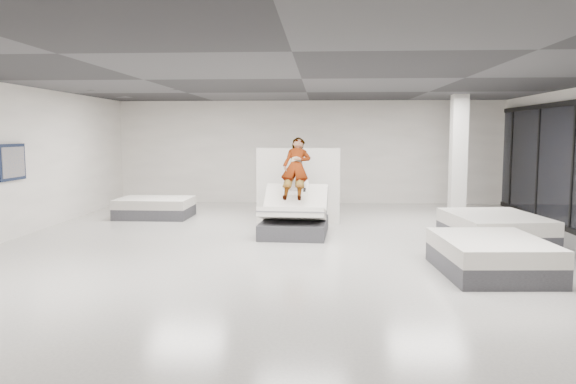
% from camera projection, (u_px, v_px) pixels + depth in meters
% --- Properties ---
extents(room, '(14.00, 14.04, 3.20)m').
position_uv_depth(room, '(301.00, 165.00, 10.61)').
color(room, beige).
rests_on(room, ground).
extents(hero_bed, '(1.49, 1.91, 1.16)m').
position_uv_depth(hero_bed, '(294.00, 219.00, 12.10)').
color(hero_bed, '#3E3E44').
rests_on(hero_bed, floor).
extents(person, '(0.69, 1.55, 1.39)m').
position_uv_depth(person, '(296.00, 179.00, 12.33)').
color(person, slate).
rests_on(person, hero_bed).
extents(remote, '(0.06, 0.14, 0.08)m').
position_uv_depth(remote, '(305.00, 190.00, 11.98)').
color(remote, black).
rests_on(remote, person).
extents(divider_panel, '(2.01, 0.09, 1.83)m').
position_uv_depth(divider_panel, '(298.00, 186.00, 13.57)').
color(divider_panel, white).
rests_on(divider_panel, floor).
extents(flat_bed_right_far, '(1.87, 2.34, 0.59)m').
position_uv_depth(flat_bed_right_far, '(494.00, 229.00, 11.09)').
color(flat_bed_right_far, '#3E3E44').
rests_on(flat_bed_right_far, floor).
extents(flat_bed_right_near, '(1.66, 2.14, 0.56)m').
position_uv_depth(flat_bed_right_near, '(491.00, 256.00, 8.76)').
color(flat_bed_right_near, '#3E3E44').
rests_on(flat_bed_right_near, floor).
extents(flat_bed_left_far, '(1.87, 1.41, 0.51)m').
position_uv_depth(flat_bed_left_far, '(155.00, 208.00, 14.63)').
color(flat_bed_left_far, '#3E3E44').
rests_on(flat_bed_left_far, floor).
extents(column, '(0.40, 0.40, 3.20)m').
position_uv_depth(column, '(458.00, 156.00, 14.85)').
color(column, silver).
rests_on(column, floor).
extents(wall_poster, '(0.06, 0.95, 0.75)m').
position_uv_depth(wall_poster, '(12.00, 162.00, 11.46)').
color(wall_poster, '#101932').
rests_on(wall_poster, wall_left).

